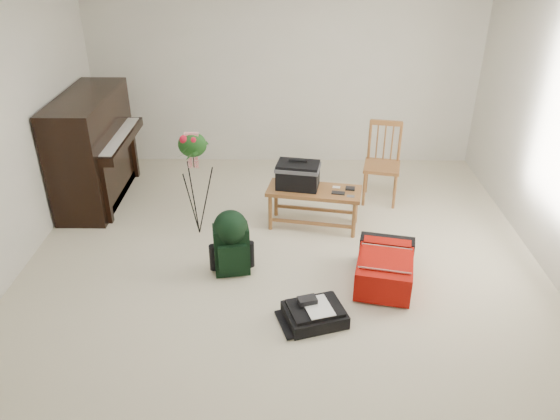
{
  "coord_description": "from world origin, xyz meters",
  "views": [
    {
      "loc": [
        0.03,
        -4.21,
        3.01
      ],
      "look_at": [
        -0.03,
        0.35,
        0.52
      ],
      "focal_mm": 35.0,
      "sensor_mm": 36.0,
      "label": 1
    }
  ],
  "objects_px": {
    "green_backpack": "(231,240)",
    "flower_stand": "(196,185)",
    "red_suitcase": "(384,265)",
    "bench": "(303,181)",
    "black_duffel": "(315,313)",
    "dining_chair": "(382,164)",
    "piano": "(94,151)"
  },
  "relations": [
    {
      "from": "dining_chair",
      "to": "green_backpack",
      "type": "bearing_deg",
      "value": -124.69
    },
    {
      "from": "red_suitcase",
      "to": "black_duffel",
      "type": "xyz_separation_m",
      "value": [
        -0.66,
        -0.59,
        -0.09
      ]
    },
    {
      "from": "red_suitcase",
      "to": "black_duffel",
      "type": "relative_size",
      "value": 1.43
    },
    {
      "from": "piano",
      "to": "flower_stand",
      "type": "relative_size",
      "value": 1.28
    },
    {
      "from": "piano",
      "to": "dining_chair",
      "type": "xyz_separation_m",
      "value": [
        3.32,
        -0.0,
        -0.15
      ]
    },
    {
      "from": "bench",
      "to": "red_suitcase",
      "type": "bearing_deg",
      "value": -43.9
    },
    {
      "from": "piano",
      "to": "dining_chair",
      "type": "height_order",
      "value": "piano"
    },
    {
      "from": "dining_chair",
      "to": "flower_stand",
      "type": "height_order",
      "value": "flower_stand"
    },
    {
      "from": "black_duffel",
      "to": "red_suitcase",
      "type": "bearing_deg",
      "value": 24.35
    },
    {
      "from": "bench",
      "to": "green_backpack",
      "type": "distance_m",
      "value": 1.14
    },
    {
      "from": "green_backpack",
      "to": "flower_stand",
      "type": "bearing_deg",
      "value": 110.07
    },
    {
      "from": "dining_chair",
      "to": "black_duffel",
      "type": "relative_size",
      "value": 1.62
    },
    {
      "from": "bench",
      "to": "dining_chair",
      "type": "bearing_deg",
      "value": 44.41
    },
    {
      "from": "dining_chair",
      "to": "red_suitcase",
      "type": "distance_m",
      "value": 1.68
    },
    {
      "from": "red_suitcase",
      "to": "black_duffel",
      "type": "distance_m",
      "value": 0.89
    },
    {
      "from": "bench",
      "to": "green_backpack",
      "type": "xyz_separation_m",
      "value": [
        -0.68,
        -0.89,
        -0.18
      ]
    },
    {
      "from": "black_duffel",
      "to": "dining_chair",
      "type": "bearing_deg",
      "value": 51.38
    },
    {
      "from": "piano",
      "to": "green_backpack",
      "type": "bearing_deg",
      "value": -41.89
    },
    {
      "from": "green_backpack",
      "to": "bench",
      "type": "bearing_deg",
      "value": 42.55
    },
    {
      "from": "dining_chair",
      "to": "black_duffel",
      "type": "height_order",
      "value": "dining_chair"
    },
    {
      "from": "red_suitcase",
      "to": "flower_stand",
      "type": "height_order",
      "value": "flower_stand"
    },
    {
      "from": "red_suitcase",
      "to": "green_backpack",
      "type": "height_order",
      "value": "green_backpack"
    },
    {
      "from": "red_suitcase",
      "to": "green_backpack",
      "type": "xyz_separation_m",
      "value": [
        -1.41,
        0.11,
        0.19
      ]
    },
    {
      "from": "flower_stand",
      "to": "black_duffel",
      "type": "bearing_deg",
      "value": -51.97
    },
    {
      "from": "piano",
      "to": "green_backpack",
      "type": "relative_size",
      "value": 2.32
    },
    {
      "from": "bench",
      "to": "red_suitcase",
      "type": "height_order",
      "value": "bench"
    },
    {
      "from": "dining_chair",
      "to": "black_duffel",
      "type": "distance_m",
      "value": 2.42
    },
    {
      "from": "green_backpack",
      "to": "red_suitcase",
      "type": "bearing_deg",
      "value": -14.63
    },
    {
      "from": "green_backpack",
      "to": "flower_stand",
      "type": "relative_size",
      "value": 0.55
    },
    {
      "from": "green_backpack",
      "to": "flower_stand",
      "type": "xyz_separation_m",
      "value": [
        -0.42,
        0.72,
        0.21
      ]
    },
    {
      "from": "red_suitcase",
      "to": "piano",
      "type": "bearing_deg",
      "value": 164.44
    },
    {
      "from": "bench",
      "to": "flower_stand",
      "type": "height_order",
      "value": "flower_stand"
    }
  ]
}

